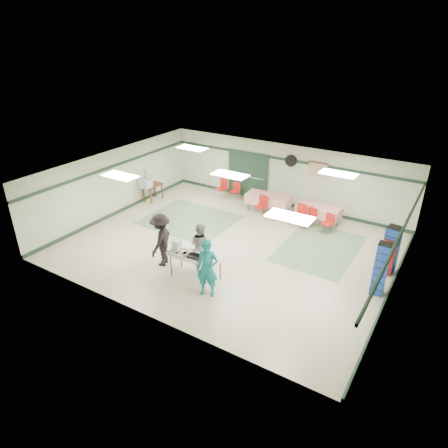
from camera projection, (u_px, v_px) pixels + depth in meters
The scene contains 42 objects.
floor at pixel (229, 246), 14.33m from camera, with size 11.00×11.00×0.00m, color #BEB299.
ceiling at pixel (230, 174), 13.14m from camera, with size 11.00×11.00×0.00m, color white.
wall_back at pixel (284, 175), 17.17m from camera, with size 11.00×11.00×0.00m, color beige.
wall_front at pixel (140, 272), 10.31m from camera, with size 11.00×11.00×0.00m, color beige.
wall_left at pixel (115, 182), 16.35m from camera, with size 9.00×9.00×0.00m, color beige.
wall_right at pixel (398, 254), 11.12m from camera, with size 9.00×9.00×0.00m, color beige.
trim_back at pixel (285, 159), 16.84m from camera, with size 11.00×0.06×0.10m, color #1C3325.
baseboard_back at pixel (282, 203), 17.71m from camera, with size 11.00×0.06×0.12m, color #1C3325.
trim_left at pixel (114, 166), 16.03m from camera, with size 9.00×0.06×0.10m, color #1C3325.
baseboard_left at pixel (119, 211), 16.91m from camera, with size 9.00×0.06×0.12m, color #1C3325.
trim_right at pixel (402, 232), 10.83m from camera, with size 9.00×0.06×0.10m, color #1C3325.
baseboard_right at pixel (389, 292), 11.70m from camera, with size 9.00×0.06×0.12m, color #1C3325.
green_patch_a at pixel (190, 220), 16.28m from camera, with size 3.50×3.00×0.01m, color gray.
green_patch_b at pixel (319, 248), 14.14m from camera, with size 2.50×3.50×0.01m, color gray.
double_door_left at pixel (239, 173), 18.30m from camera, with size 0.90×0.06×2.10m, color gray.
double_door_right at pixel (257, 177), 17.85m from camera, with size 0.90×0.06×2.10m, color gray.
door_frame at pixel (248, 175), 18.06m from camera, with size 2.00×0.03×2.15m, color #1C3325.
wall_fan at pixel (291, 161), 16.67m from camera, with size 0.50×0.50×0.10m, color black.
scroll_banner at pixel (318, 170), 16.19m from camera, with size 0.80×0.02×0.60m, color #D6C286.
serving_table at pixel (195, 258), 12.19m from camera, with size 1.71×0.76×0.76m.
sheet_tray_right at pixel (207, 261), 11.89m from camera, with size 0.54×0.41×0.02m, color silver.
sheet_tray_mid at pixel (193, 254), 12.28m from camera, with size 0.60×0.46×0.02m, color silver.
sheet_tray_left at pixel (178, 252), 12.39m from camera, with size 0.61×0.46×0.02m, color silver.
baking_pan at pixel (195, 256), 12.10m from camera, with size 0.45×0.28×0.08m, color black.
foam_box_stack at pixel (176, 244), 12.56m from camera, with size 0.25×0.23×0.29m, color white.
volunteer_teal at pixel (207, 268), 11.33m from camera, with size 0.64×0.42×1.76m, color #12757E.
volunteer_grey at pixel (200, 245), 12.84m from camera, with size 0.74×0.57×1.51m, color gray.
volunteer_dark at pixel (161, 240), 12.85m from camera, with size 1.16×0.66×1.79m, color black.
dining_table_a at pixel (318, 210), 15.72m from camera, with size 1.74×0.83×0.77m.
dining_table_b at pixel (268, 199), 16.76m from camera, with size 1.90×0.95×0.77m.
chair_a at pixel (311, 216), 15.34m from camera, with size 0.53×0.53×0.87m.
chair_b at pixel (301, 213), 15.54m from camera, with size 0.47×0.47×0.91m.
chair_c at pixel (329, 221), 15.02m from camera, with size 0.47×0.47×0.80m.
chair_d at pixel (262, 204), 16.34m from camera, with size 0.49×0.49×0.91m.
chair_loose_a at pixel (236, 189), 18.05m from camera, with size 0.40×0.41×0.80m.
chair_loose_b at pixel (222, 186), 18.15m from camera, with size 0.50×0.50×0.92m.
crate_stack_blue_a at pixel (390, 250), 12.45m from camera, with size 0.41×0.41×1.60m, color #1C42A8.
crate_stack_red at pixel (389, 255), 12.50m from camera, with size 0.38×0.38×1.23m, color #9B170F.
crate_stack_blue_b at pixel (381, 269), 11.40m from camera, with size 0.36×0.36×1.66m, color #1C42A8.
printer_table at pixel (152, 187), 17.88m from camera, with size 0.61×0.90×0.74m.
office_printer at pixel (146, 183), 17.44m from camera, with size 0.46×0.41×0.37m, color #AEAFAA.
broom at pixel (147, 185), 17.68m from camera, with size 0.03×0.03×1.49m, color brown.
Camera 1 is at (6.47, -10.73, 7.00)m, focal length 32.00 mm.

